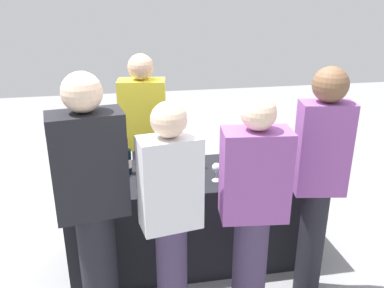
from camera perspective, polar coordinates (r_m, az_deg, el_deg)
name	(u,v)px	position (r m, az deg, el deg)	size (l,w,h in m)	color
ground_plane	(192,255)	(3.65, 0.00, -15.36)	(12.00, 12.00, 0.00)	gray
tasting_table	(192,216)	(3.43, 0.00, -10.07)	(1.95, 0.71, 0.79)	black
wine_bottle_0	(112,162)	(3.22, -11.10, -2.49)	(0.08, 0.08, 0.32)	black
wine_bottle_1	(127,161)	(3.24, -9.06, -2.39)	(0.07, 0.07, 0.30)	black
wine_bottle_2	(166,157)	(3.25, -3.66, -1.85)	(0.07, 0.07, 0.33)	black
wine_bottle_3	(191,155)	(3.30, -0.14, -1.58)	(0.07, 0.07, 0.31)	black
wine_bottle_4	(245,151)	(3.43, 7.49, -0.92)	(0.08, 0.08, 0.30)	black
wine_bottle_5	(264,150)	(3.48, 10.03, -0.79)	(0.07, 0.07, 0.31)	black
wine_bottle_6	(281,149)	(3.52, 12.39, -0.67)	(0.08, 0.08, 0.31)	black
wine_glass_0	(173,170)	(3.08, -2.75, -3.62)	(0.06, 0.06, 0.13)	silver
wine_glass_1	(216,168)	(3.09, 3.45, -3.41)	(0.07, 0.07, 0.15)	silver
wine_glass_2	(237,163)	(3.22, 6.37, -2.62)	(0.07, 0.07, 0.14)	silver
wine_glass_3	(248,163)	(3.22, 7.84, -2.71)	(0.07, 0.07, 0.13)	silver
wine_glass_4	(263,164)	(3.20, 9.93, -2.72)	(0.08, 0.08, 0.15)	silver
wine_glass_5	(271,159)	(3.30, 11.00, -2.02)	(0.07, 0.07, 0.15)	silver
server_pouring	(144,138)	(3.69, -6.77, 0.77)	(0.43, 0.28, 1.65)	#3F3351
guest_0	(93,201)	(2.60, -13.78, -7.77)	(0.46, 0.30, 1.74)	black
guest_1	(171,214)	(2.55, -3.00, -9.78)	(0.40, 0.26, 1.58)	#3F3351
guest_2	(253,207)	(2.67, 8.55, -8.78)	(0.44, 0.28, 1.59)	#3F3351
guest_3	(319,176)	(2.92, 17.39, -4.37)	(0.37, 0.24, 1.72)	black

